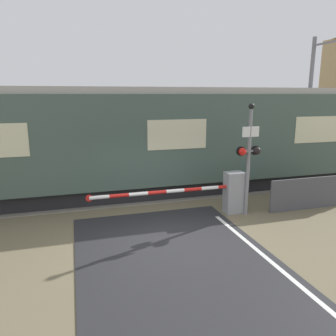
% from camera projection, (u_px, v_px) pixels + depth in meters
% --- Properties ---
extents(ground_plane, '(80.00, 80.00, 0.00)m').
position_uv_depth(ground_plane, '(163.00, 238.00, 8.94)').
color(ground_plane, '#6B6047').
extents(track_bed, '(36.00, 3.20, 0.13)m').
position_uv_depth(track_bed, '(133.00, 192.00, 13.07)').
color(track_bed, slate).
rests_on(track_bed, ground_plane).
extents(train, '(21.50, 3.13, 4.08)m').
position_uv_depth(train, '(165.00, 139.00, 12.98)').
color(train, black).
rests_on(train, ground_plane).
extents(crossing_barrier, '(5.02, 0.44, 1.37)m').
position_uv_depth(crossing_barrier, '(225.00, 192.00, 10.64)').
color(crossing_barrier, gray).
rests_on(crossing_barrier, ground_plane).
extents(signal_post, '(0.81, 0.26, 3.57)m').
position_uv_depth(signal_post, '(249.00, 153.00, 10.27)').
color(signal_post, gray).
rests_on(signal_post, ground_plane).
extents(catenary_pole, '(0.20, 1.90, 6.60)m').
position_uv_depth(catenary_pole, '(310.00, 102.00, 16.75)').
color(catenary_pole, slate).
rests_on(catenary_pole, ground_plane).
extents(roadside_fence, '(2.74, 0.06, 1.10)m').
position_uv_depth(roadside_fence, '(306.00, 194.00, 11.07)').
color(roadside_fence, '#4C4C51').
rests_on(roadside_fence, ground_plane).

